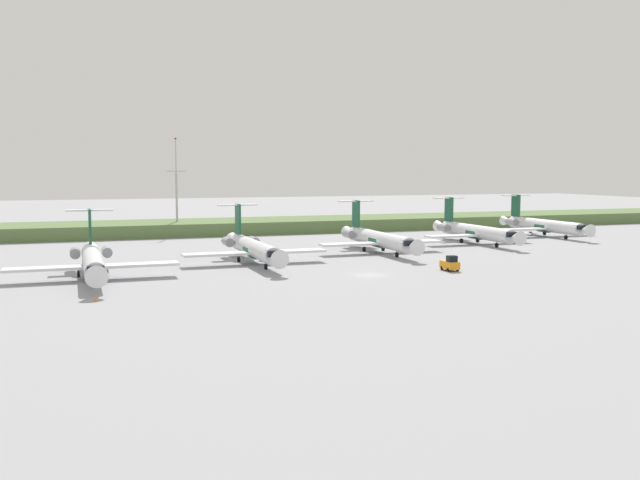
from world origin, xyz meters
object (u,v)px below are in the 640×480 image
regional_jet_fifth (474,231)px  antenna_mast (177,194)px  regional_jet_second (93,260)px  safety_cone_front_marker (96,299)px  baggage_tug (450,264)px  regional_jet_sixth (543,225)px  regional_jet_third (253,247)px  regional_jet_fourth (378,238)px

regional_jet_fifth → antenna_mast: size_ratio=1.39×
regional_jet_second → safety_cone_front_marker: bearing=-90.8°
antenna_mast → baggage_tug: 79.70m
regional_jet_fifth → regional_jet_sixth: same height
antenna_mast → regional_jet_sixth: bearing=-22.6°
regional_jet_sixth → baggage_tug: regional_jet_sixth is taller
regional_jet_third → antenna_mast: antenna_mast is taller
regional_jet_third → regional_jet_sixth: size_ratio=1.00×
regional_jet_third → regional_jet_fifth: (49.59, 14.45, 0.00)m
regional_jet_fifth → regional_jet_sixth: bearing=21.1°
regional_jet_second → antenna_mast: size_ratio=1.39×
regional_jet_sixth → antenna_mast: (-76.92, 32.02, 6.71)m
regional_jet_second → regional_jet_sixth: same height
regional_jet_third → safety_cone_front_marker: 36.38m
regional_jet_second → safety_cone_front_marker: regional_jet_second is taller
regional_jet_second → regional_jet_third: same height
regional_jet_fourth → regional_jet_fifth: bearing=17.0°
regional_jet_fourth → regional_jet_third: bearing=-164.5°
antenna_mast → safety_cone_front_marker: bearing=-104.2°
regional_jet_fifth → safety_cone_front_marker: bearing=-151.2°
regional_jet_fourth → baggage_tug: (0.54, -25.05, -1.53)m
regional_jet_third → regional_jet_fifth: same height
regional_jet_fifth → regional_jet_sixth: size_ratio=1.00×
regional_jet_fourth → regional_jet_sixth: 50.56m
regional_jet_sixth → regional_jet_fourth: bearing=-161.0°
regional_jet_second → baggage_tug: 50.99m
regional_jet_sixth → safety_cone_front_marker: 109.55m
regional_jet_fourth → regional_jet_fifth: same height
regional_jet_fourth → regional_jet_second: bearing=-162.9°
regional_jet_third → regional_jet_sixth: 76.34m
regional_jet_fourth → baggage_tug: 25.10m
regional_jet_second → antenna_mast: (20.37, 63.74, 6.71)m
regional_jet_fourth → antenna_mast: size_ratio=1.39×
regional_jet_fourth → antenna_mast: (-29.11, 48.47, 6.71)m
antenna_mast → regional_jet_fifth: bearing=-37.2°
regional_jet_fifth → antenna_mast: 67.94m
regional_jet_second → antenna_mast: antenna_mast is taller
regional_jet_third → regional_jet_second: bearing=-161.2°
regional_jet_second → safety_cone_front_marker: size_ratio=56.36×
regional_jet_third → antenna_mast: bearing=94.4°
regional_jet_second → regional_jet_fifth: (74.20, 22.82, 0.00)m
regional_jet_third → regional_jet_sixth: same height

